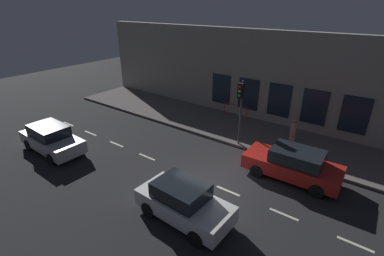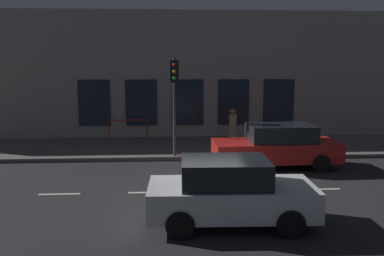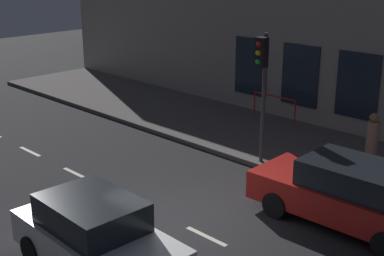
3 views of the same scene
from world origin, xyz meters
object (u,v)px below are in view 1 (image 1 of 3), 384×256
Objects in this scene: parked_car_0 at (52,139)px; pedestrian_0 at (293,132)px; parked_car_1 at (183,202)px; traffic_light at (241,100)px; parked_car_3 at (293,164)px.

pedestrian_0 reaches higher than parked_car_0.
parked_car_0 is 9.45m from parked_car_1.
traffic_light is at bearing 130.66° from parked_car_0.
pedestrian_0 is at bearing 172.28° from parked_car_1.
traffic_light reaches higher than pedestrian_0.
parked_car_3 is (5.31, -2.54, 0.00)m from parked_car_1.
traffic_light is 3.76m from pedestrian_0.
parked_car_1 is 0.87× the size of parked_car_3.
parked_car_0 is at bearing -87.32° from parked_car_1.
parked_car_0 is 1.08× the size of parked_car_1.
traffic_light is 10.97m from parked_car_0.
parked_car_1 is at bearing 152.95° from parked_car_3.
traffic_light is 0.85× the size of parked_car_3.
pedestrian_0 is at bearing 129.84° from parked_car_0.
parked_car_1 is at bearing -170.26° from traffic_light.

